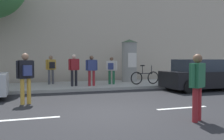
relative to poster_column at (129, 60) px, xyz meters
The scene contains 13 objects.
ground_plane 8.85m from the poster_column, 115.57° to the right, with size 80.00×80.00×0.00m, color #232326.
sidewalk_curb 4.12m from the poster_column, 166.98° to the right, with size 36.00×4.00×0.15m, color #9E9B93.
lane_markings 8.85m from the poster_column, 115.57° to the right, with size 25.80×0.16×0.01m.
building_backdrop 6.45m from the poster_column, 132.36° to the left, with size 36.00×5.00×9.46m, color #B7A893.
poster_column is the anchor object (origin of this frame).
pedestrian_in_dark_shirt 8.33m from the poster_column, 137.86° to the right, with size 0.60×0.49×1.79m.
pedestrian_with_bag 9.70m from the poster_column, 101.98° to the right, with size 0.57×0.46×1.72m.
pedestrian_in_light_jacket 4.17m from the poster_column, 156.44° to the right, with size 0.61×0.39×1.68m.
pedestrian_in_red_top 4.90m from the poster_column, behind, with size 0.59×0.47×1.63m.
pedestrian_with_backpack 2.19m from the poster_column, 139.96° to the right, with size 0.56×0.52×1.54m.
pedestrian_tallest 3.44m from the poster_column, 148.04° to the right, with size 0.64×0.26×1.61m.
bicycle_leaning 2.16m from the poster_column, 84.76° to the right, with size 1.77×0.11×1.09m.
parked_car_red 4.82m from the poster_column, 61.71° to the right, with size 4.05×1.99×1.56m.
Camera 1 is at (-2.28, -6.93, 1.59)m, focal length 40.24 mm.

